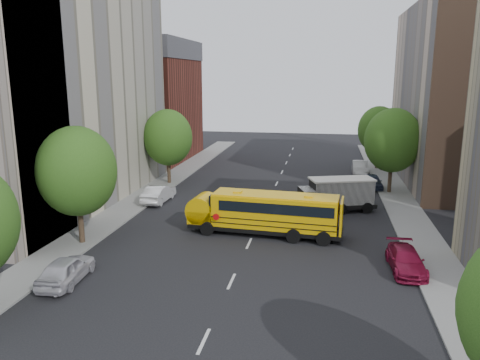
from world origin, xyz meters
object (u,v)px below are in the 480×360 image
(street_tree_1, at_px, (77,171))
(safari_truck, at_px, (336,194))
(street_tree_5, at_px, (379,130))
(parked_car_5, at_px, (360,168))
(street_tree_4, at_px, (393,140))
(school_bus, at_px, (264,211))
(parked_car_0, at_px, (66,269))
(parked_car_1, at_px, (159,193))
(street_tree_2, at_px, (168,138))
(parked_car_3, at_px, (406,260))
(parked_car_4, at_px, (372,181))

(street_tree_1, relative_size, safari_truck, 1.16)
(street_tree_5, relative_size, parked_car_5, 1.58)
(street_tree_4, bearing_deg, street_tree_5, 90.00)
(school_bus, height_order, parked_car_0, school_bus)
(street_tree_4, distance_m, parked_car_1, 22.18)
(street_tree_4, relative_size, safari_truck, 1.19)
(street_tree_2, relative_size, parked_car_5, 1.62)
(street_tree_1, xyz_separation_m, street_tree_5, (22.00, 30.00, -0.25))
(school_bus, xyz_separation_m, safari_truck, (5.12, 6.86, -0.24))
(street_tree_1, relative_size, street_tree_5, 1.05)
(street_tree_2, distance_m, school_bus, 18.49)
(street_tree_1, distance_m, street_tree_5, 37.20)
(street_tree_4, xyz_separation_m, safari_truck, (-5.16, -7.10, -3.62))
(safari_truck, bearing_deg, street_tree_1, -165.18)
(school_bus, distance_m, safari_truck, 8.57)
(school_bus, bearing_deg, safari_truck, 57.63)
(street_tree_1, xyz_separation_m, parked_car_0, (2.20, -5.70, -4.21))
(parked_car_0, bearing_deg, street_tree_5, -122.76)
(school_bus, xyz_separation_m, parked_car_5, (8.08, 21.97, -0.92))
(parked_car_5, bearing_deg, safari_truck, -100.52)
(parked_car_3, distance_m, parked_car_5, 26.80)
(street_tree_1, relative_size, parked_car_0, 1.81)
(school_bus, distance_m, parked_car_0, 13.66)
(street_tree_1, distance_m, safari_truck, 20.37)
(parked_car_0, xyz_separation_m, parked_car_1, (-0.80, 16.71, 0.03))
(safari_truck, bearing_deg, school_bus, -144.84)
(parked_car_0, height_order, parked_car_5, parked_car_5)
(parked_car_0, height_order, parked_car_3, parked_car_0)
(street_tree_4, bearing_deg, parked_car_1, -161.25)
(parked_car_4, bearing_deg, safari_truck, -118.77)
(safari_truck, xyz_separation_m, parked_car_0, (-14.64, -16.60, -0.72))
(parked_car_0, bearing_deg, parked_car_4, -129.58)
(parked_car_0, distance_m, parked_car_5, 36.27)
(school_bus, xyz_separation_m, parked_car_0, (-9.52, -9.74, -0.96))
(street_tree_4, xyz_separation_m, parked_car_3, (-1.40, -18.78, -4.43))
(parked_car_0, bearing_deg, parked_car_5, -122.78)
(street_tree_1, distance_m, parked_car_5, 32.95)
(street_tree_1, height_order, parked_car_5, street_tree_1)
(street_tree_5, relative_size, school_bus, 0.69)
(street_tree_4, distance_m, safari_truck, 9.49)
(street_tree_2, xyz_separation_m, parked_car_1, (1.40, -6.99, -4.06))
(street_tree_2, height_order, parked_car_1, street_tree_2)
(street_tree_2, relative_size, street_tree_4, 0.95)
(safari_truck, height_order, parked_car_3, safari_truck)
(safari_truck, bearing_deg, parked_car_5, 60.83)
(parked_car_5, bearing_deg, parked_car_3, -87.74)
(street_tree_2, bearing_deg, safari_truck, -22.85)
(street_tree_4, distance_m, school_bus, 17.66)
(street_tree_1, height_order, street_tree_2, street_tree_1)
(parked_car_3, bearing_deg, street_tree_5, 84.64)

